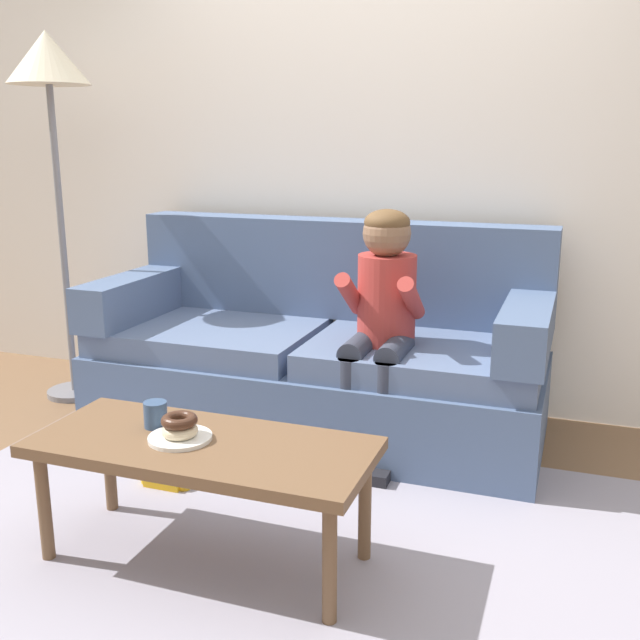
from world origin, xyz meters
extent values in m
plane|color=brown|center=(0.00, 0.00, 0.00)|extent=(10.00, 10.00, 0.00)
cube|color=silver|center=(0.00, 1.40, 1.40)|extent=(8.00, 0.10, 2.80)
cube|color=#9993A3|center=(0.00, -0.25, 0.01)|extent=(2.76, 1.90, 0.01)
cube|color=slate|center=(-0.12, 0.80, 0.19)|extent=(2.14, 0.90, 0.38)
cube|color=slate|center=(-0.66, 0.75, 0.44)|extent=(1.03, 0.74, 0.12)
cube|color=slate|center=(0.42, 0.75, 0.44)|extent=(1.03, 0.74, 0.12)
cube|color=slate|center=(-0.12, 1.15, 0.75)|extent=(2.14, 0.20, 0.50)
cube|color=slate|center=(-1.09, 0.80, 0.61)|extent=(0.20, 0.90, 0.22)
cube|color=slate|center=(0.85, 0.80, 0.61)|extent=(0.20, 0.90, 0.22)
cube|color=brown|center=(-0.07, -0.42, 0.42)|extent=(1.13, 0.48, 0.04)
cylinder|color=brown|center=(-0.58, -0.60, 0.20)|extent=(0.04, 0.04, 0.40)
cylinder|color=brown|center=(0.43, -0.60, 0.20)|extent=(0.04, 0.04, 0.40)
cylinder|color=brown|center=(-0.58, -0.24, 0.20)|extent=(0.04, 0.04, 0.40)
cylinder|color=brown|center=(0.43, -0.24, 0.20)|extent=(0.04, 0.04, 0.40)
cylinder|color=#AD3833|center=(0.24, 0.72, 0.70)|extent=(0.26, 0.26, 0.40)
sphere|color=#846047|center=(0.24, 0.70, 1.00)|extent=(0.21, 0.21, 0.21)
ellipsoid|color=brown|center=(0.24, 0.70, 1.04)|extent=(0.20, 0.20, 0.12)
cylinder|color=#333847|center=(0.16, 0.57, 0.51)|extent=(0.11, 0.30, 0.11)
cylinder|color=#333847|center=(0.16, 0.42, 0.28)|extent=(0.09, 0.09, 0.44)
cube|color=black|center=(0.16, 0.37, 0.03)|extent=(0.10, 0.20, 0.06)
cylinder|color=#AD3833|center=(0.11, 0.62, 0.74)|extent=(0.07, 0.29, 0.23)
cylinder|color=#333847|center=(0.32, 0.57, 0.51)|extent=(0.11, 0.30, 0.11)
cylinder|color=#333847|center=(0.32, 0.42, 0.28)|extent=(0.09, 0.09, 0.44)
cube|color=black|center=(0.32, 0.37, 0.03)|extent=(0.10, 0.20, 0.06)
cylinder|color=#AD3833|center=(0.38, 0.62, 0.74)|extent=(0.07, 0.29, 0.23)
cylinder|color=white|center=(-0.15, -0.43, 0.44)|extent=(0.21, 0.21, 0.01)
torus|color=beige|center=(-0.15, -0.43, 0.47)|extent=(0.16, 0.16, 0.04)
torus|color=#422619|center=(-0.15, -0.43, 0.50)|extent=(0.14, 0.14, 0.04)
cylinder|color=#334C72|center=(-0.28, -0.36, 0.48)|extent=(0.08, 0.08, 0.09)
cube|color=gold|center=(-0.49, 0.00, 0.03)|extent=(0.16, 0.09, 0.05)
cylinder|color=gold|center=(-0.57, 0.00, 0.03)|extent=(0.06, 0.06, 0.05)
cylinder|color=gold|center=(-0.40, 0.00, 0.03)|extent=(0.06, 0.06, 0.05)
cylinder|color=slate|center=(-1.57, 0.82, 0.01)|extent=(0.30, 0.30, 0.03)
cylinder|color=slate|center=(-1.57, 0.82, 0.87)|extent=(0.04, 0.04, 1.68)
cone|color=beige|center=(-1.57, 0.82, 1.79)|extent=(0.42, 0.42, 0.26)
camera|label=1|loc=(1.04, -2.39, 1.40)|focal=41.32mm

